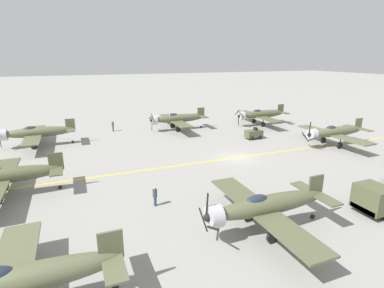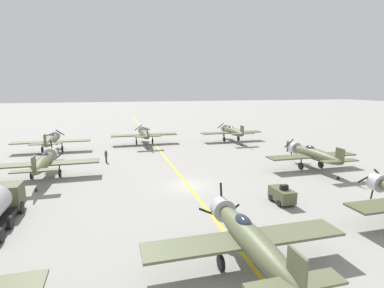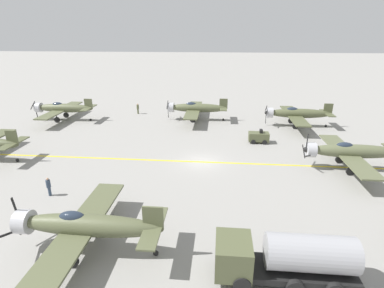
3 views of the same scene
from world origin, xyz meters
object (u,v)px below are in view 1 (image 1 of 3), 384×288
airplane_near_right (260,114)px  tow_tractor (254,134)px  airplane_mid_left (265,206)px  airplane_far_right (37,133)px  ground_crew_inspecting (113,126)px  airplane_far_center (2,176)px  airplane_mid_right (177,119)px  airplane_far_left (14,282)px  airplane_near_center (335,132)px  ground_crew_walking (155,196)px

airplane_near_right → tow_tractor: 10.36m
airplane_mid_left → airplane_far_right: airplane_mid_left is taller
ground_crew_inspecting → airplane_mid_left: bearing=-170.4°
tow_tractor → airplane_far_center: bearing=105.4°
airplane_far_center → airplane_mid_right: 29.80m
airplane_near_right → airplane_far_left: bearing=122.3°
airplane_near_right → airplane_near_center: bearing=177.5°
airplane_mid_right → ground_crew_inspecting: airplane_mid_right is taller
airplane_far_center → ground_crew_inspecting: bearing=-16.6°
airplane_far_center → airplane_far_right: 16.85m
airplane_far_left → ground_crew_inspecting: bearing=-9.3°
airplane_near_center → airplane_far_left: (-16.70, 37.58, 0.00)m
airplane_far_left → airplane_far_center: bearing=16.3°
airplane_near_center → airplane_far_center: 40.67m
airplane_near_center → ground_crew_walking: airplane_near_center is taller
airplane_far_right → ground_crew_walking: bearing=-140.1°
airplane_far_left → ground_crew_walking: size_ratio=6.89×
airplane_near_center → airplane_mid_right: 24.81m
airplane_far_left → airplane_far_right: (32.11, 1.67, 0.00)m
ground_crew_inspecting → airplane_near_right: bearing=-101.2°
airplane_near_right → airplane_mid_right: size_ratio=1.00×
airplane_far_left → airplane_far_right: same height
airplane_near_right → tow_tractor: (-7.95, 6.53, -1.22)m
airplane_near_right → ground_crew_inspecting: airplane_near_right is taller
ground_crew_walking → tow_tractor: bearing=-52.1°
tow_tractor → airplane_near_right: bearing=-39.4°
airplane_far_right → airplane_mid_right: same height
airplane_mid_left → ground_crew_walking: (6.67, 6.35, -1.06)m
airplane_far_center → ground_crew_walking: 13.96m
airplane_far_right → airplane_near_right: bearing=-74.7°
tow_tractor → airplane_far_left: bearing=129.7°
airplane_near_center → tow_tractor: (7.44, 8.50, -1.22)m
airplane_far_left → airplane_near_center: bearing=-61.1°
airplane_far_right → tow_tractor: 31.80m
airplane_near_right → ground_crew_walking: 35.45m
airplane_near_center → tow_tractor: bearing=53.8°
airplane_near_center → airplane_near_right: (15.39, 1.97, 0.00)m
airplane_far_center → airplane_near_right: size_ratio=1.00×
airplane_mid_left → airplane_far_right: size_ratio=1.00×
airplane_near_center → airplane_mid_left: size_ratio=1.00×
airplane_far_right → tow_tractor: bearing=-89.2°
airplane_mid_left → airplane_far_center: (13.41, 18.53, -0.00)m
airplane_mid_left → tow_tractor: 26.11m
airplane_far_right → airplane_mid_right: (2.08, -21.67, 0.00)m
airplane_mid_left → tow_tractor: airplane_mid_left is taller
airplane_far_center → ground_crew_inspecting: size_ratio=6.46×
airplane_mid_right → ground_crew_walking: airplane_mid_right is taller
airplane_near_right → ground_crew_inspecting: (5.18, 26.16, -1.00)m
airplane_near_right → ground_crew_walking: bearing=121.8°
airplane_far_left → tow_tractor: (24.15, -29.09, -1.22)m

